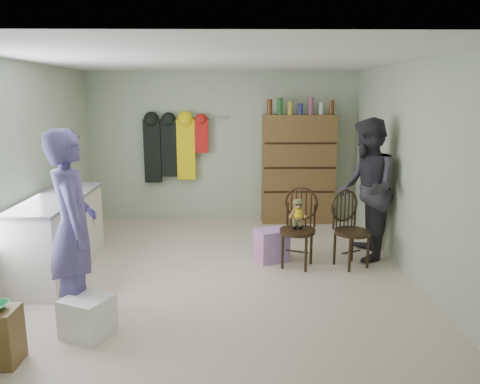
{
  "coord_description": "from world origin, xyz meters",
  "views": [
    {
      "loc": [
        0.18,
        -5.4,
        2.12
      ],
      "look_at": [
        0.25,
        0.2,
        0.95
      ],
      "focal_mm": 35.0,
      "sensor_mm": 36.0,
      "label": 1
    }
  ],
  "objects_px": {
    "chair_front": "(299,222)",
    "chair_far": "(349,226)",
    "dresser": "(298,168)",
    "counter": "(57,235)"
  },
  "relations": [
    {
      "from": "dresser",
      "to": "counter",
      "type": "bearing_deg",
      "value": -144.31
    },
    {
      "from": "counter",
      "to": "chair_far",
      "type": "height_order",
      "value": "chair_far"
    },
    {
      "from": "counter",
      "to": "dresser",
      "type": "bearing_deg",
      "value": 35.69
    },
    {
      "from": "counter",
      "to": "chair_front",
      "type": "bearing_deg",
      "value": 4.08
    },
    {
      "from": "dresser",
      "to": "chair_front",
      "type": "bearing_deg",
      "value": -97.34
    },
    {
      "from": "counter",
      "to": "dresser",
      "type": "height_order",
      "value": "dresser"
    },
    {
      "from": "chair_far",
      "to": "dresser",
      "type": "relative_size",
      "value": 0.46
    },
    {
      "from": "chair_front",
      "to": "dresser",
      "type": "xyz_separation_m",
      "value": [
        0.27,
        2.09,
        0.35
      ]
    },
    {
      "from": "chair_front",
      "to": "chair_far",
      "type": "height_order",
      "value": "chair_front"
    },
    {
      "from": "counter",
      "to": "chair_far",
      "type": "relative_size",
      "value": 1.94
    }
  ]
}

